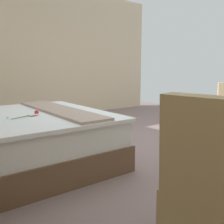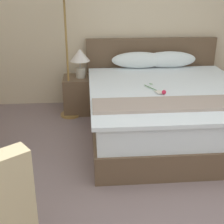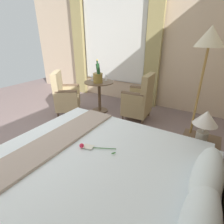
{
  "view_description": "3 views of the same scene",
  "coord_description": "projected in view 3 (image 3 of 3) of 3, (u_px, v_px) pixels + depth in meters",
  "views": [
    {
      "loc": [
        -2.74,
        2.46,
        1.11
      ],
      "look_at": [
        -0.91,
        1.1,
        0.73
      ],
      "focal_mm": 40.0,
      "sensor_mm": 36.0,
      "label": 1
    },
    {
      "loc": [
        -0.8,
        -1.75,
        1.79
      ],
      "look_at": [
        -0.58,
        1.03,
        0.61
      ],
      "focal_mm": 50.0,
      "sensor_mm": 36.0,
      "label": 2
    },
    {
      "loc": [
        1.17,
        2.54,
        1.7
      ],
      "look_at": [
        -0.85,
        1.31,
        0.65
      ],
      "focal_mm": 28.0,
      "sensor_mm": 36.0,
      "label": 3
    }
  ],
  "objects": [
    {
      "name": "floor_lamp_brass",
      "position": [
        206.0,
        57.0,
        1.91
      ],
      "size": [
        0.31,
        0.31,
        1.79
      ],
      "color": "#A0783D",
      "rests_on": "ground"
    },
    {
      "name": "armchair_facing_bed",
      "position": [
        65.0,
        96.0,
        3.92
      ],
      "size": [
        0.76,
        0.75,
        0.98
      ],
      "color": "brown",
      "rests_on": "ground"
    },
    {
      "name": "wine_glass_near_bucket",
      "position": [
        106.0,
        76.0,
        4.02
      ],
      "size": [
        0.08,
        0.08,
        0.15
      ],
      "color": "white",
      "rests_on": "side_table_round"
    },
    {
      "name": "bed",
      "position": [
        101.0,
        188.0,
        1.7
      ],
      "size": [
        1.95,
        2.19,
        1.0
      ],
      "color": "brown",
      "rests_on": "ground"
    },
    {
      "name": "wall_window_side",
      "position": [
        115.0,
        41.0,
        4.61
      ],
      "size": [
        0.27,
        5.93,
        3.08
      ],
      "color": "beige",
      "rests_on": "ground"
    },
    {
      "name": "wine_glass_near_edge",
      "position": [
        92.0,
        76.0,
        4.01
      ],
      "size": [
        0.07,
        0.07,
        0.14
      ],
      "color": "white",
      "rests_on": "side_table_round"
    },
    {
      "name": "bedside_lamp",
      "position": [
        205.0,
        121.0,
        1.99
      ],
      "size": [
        0.27,
        0.27,
        0.4
      ],
      "color": "#B7AF9F",
      "rests_on": "nightstand"
    },
    {
      "name": "nightstand",
      "position": [
        196.0,
        159.0,
        2.21
      ],
      "size": [
        0.53,
        0.43,
        0.52
      ],
      "color": "brown",
      "rests_on": "ground"
    },
    {
      "name": "side_table_round",
      "position": [
        99.0,
        93.0,
        4.05
      ],
      "size": [
        0.66,
        0.66,
        0.73
      ],
      "color": "brown",
      "rests_on": "ground"
    },
    {
      "name": "ground_plane",
      "position": [
        16.0,
        150.0,
        2.82
      ],
      "size": [
        7.63,
        7.63,
        0.0
      ],
      "primitive_type": "plane",
      "color": "gray"
    },
    {
      "name": "armchair_by_window",
      "position": [
        139.0,
        100.0,
        3.69
      ],
      "size": [
        0.62,
        0.57,
        0.99
      ],
      "color": "brown",
      "rests_on": "ground"
    },
    {
      "name": "champagne_bucket",
      "position": [
        98.0,
        76.0,
        3.8
      ],
      "size": [
        0.22,
        0.22,
        0.5
      ],
      "color": "olive",
      "rests_on": "side_table_round"
    }
  ]
}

